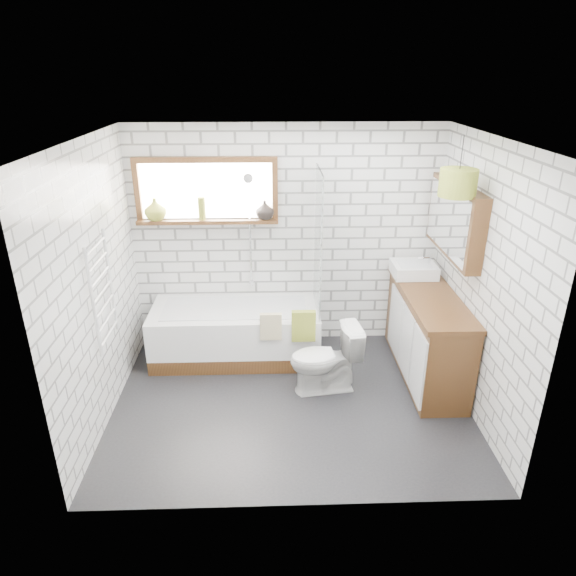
{
  "coord_description": "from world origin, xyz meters",
  "views": [
    {
      "loc": [
        -0.17,
        -4.17,
        3.02
      ],
      "look_at": [
        -0.02,
        0.25,
        1.11
      ],
      "focal_mm": 32.0,
      "sensor_mm": 36.0,
      "label": 1
    }
  ],
  "objects_px": {
    "bathtub": "(236,332)",
    "pendant": "(458,183)",
    "vanity": "(427,334)",
    "toilet": "(325,359)",
    "basin": "(414,269)"
  },
  "relations": [
    {
      "from": "bathtub",
      "to": "pendant",
      "type": "height_order",
      "value": "pendant"
    },
    {
      "from": "vanity",
      "to": "bathtub",
      "type": "bearing_deg",
      "value": 168.46
    },
    {
      "from": "bathtub",
      "to": "vanity",
      "type": "relative_size",
      "value": 1.14
    },
    {
      "from": "toilet",
      "to": "pendant",
      "type": "relative_size",
      "value": 2.18
    },
    {
      "from": "bathtub",
      "to": "vanity",
      "type": "height_order",
      "value": "vanity"
    },
    {
      "from": "basin",
      "to": "toilet",
      "type": "bearing_deg",
      "value": -142.57
    },
    {
      "from": "basin",
      "to": "toilet",
      "type": "xyz_separation_m",
      "value": [
        -1.03,
        -0.79,
        -0.64
      ]
    },
    {
      "from": "basin",
      "to": "pendant",
      "type": "relative_size",
      "value": 1.43
    },
    {
      "from": "basin",
      "to": "pendant",
      "type": "height_order",
      "value": "pendant"
    },
    {
      "from": "vanity",
      "to": "toilet",
      "type": "xyz_separation_m",
      "value": [
        -1.09,
        -0.29,
        -0.11
      ]
    },
    {
      "from": "bathtub",
      "to": "basin",
      "type": "xyz_separation_m",
      "value": [
        1.96,
        0.09,
        0.69
      ]
    },
    {
      "from": "vanity",
      "to": "basin",
      "type": "relative_size",
      "value": 3.49
    },
    {
      "from": "vanity",
      "to": "pendant",
      "type": "xyz_separation_m",
      "value": [
        0.01,
        -0.3,
        1.64
      ]
    },
    {
      "from": "vanity",
      "to": "toilet",
      "type": "distance_m",
      "value": 1.13
    },
    {
      "from": "toilet",
      "to": "vanity",
      "type": "bearing_deg",
      "value": 96.8
    }
  ]
}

